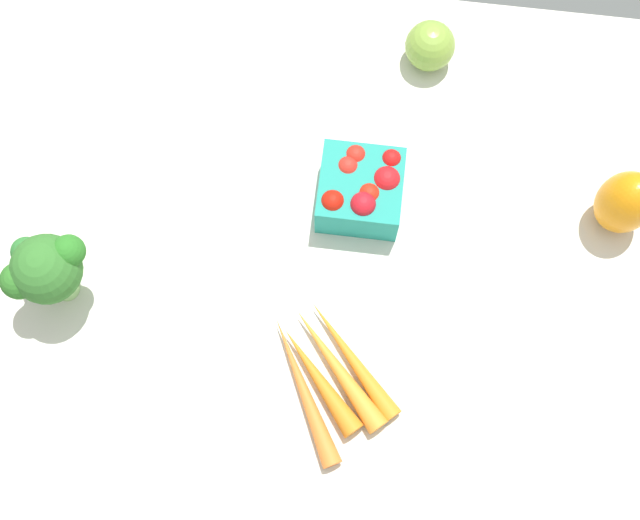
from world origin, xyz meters
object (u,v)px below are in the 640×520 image
at_px(berry_basket, 361,189).
at_px(broccoli_head, 45,269).
at_px(heirloom_tomato_green, 430,46).
at_px(bell_pepper_orange, 625,202).
at_px(carrot_bunch, 328,374).

xyz_separation_m(berry_basket, broccoli_head, (-0.33, -0.15, 0.04)).
distance_m(heirloom_tomato_green, broccoli_head, 0.53).
bearing_deg(bell_pepper_orange, carrot_bunch, -143.73).
relative_size(berry_basket, bell_pepper_orange, 0.96).
xyz_separation_m(broccoli_head, bell_pepper_orange, (0.63, 0.16, -0.03)).
xyz_separation_m(berry_basket, bell_pepper_orange, (0.30, 0.01, 0.02)).
bearing_deg(berry_basket, heirloom_tomato_green, 72.34).
relative_size(berry_basket, broccoli_head, 0.81).
bearing_deg(carrot_bunch, broccoli_head, 168.37).
xyz_separation_m(heirloom_tomato_green, broccoli_head, (-0.39, -0.35, 0.05)).
bearing_deg(heirloom_tomato_green, broccoli_head, -137.95).
bearing_deg(heirloom_tomato_green, berry_basket, -107.66).
relative_size(heirloom_tomato_green, bell_pepper_orange, 0.62).
relative_size(heirloom_tomato_green, berry_basket, 0.65).
bearing_deg(berry_basket, bell_pepper_orange, 2.50).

